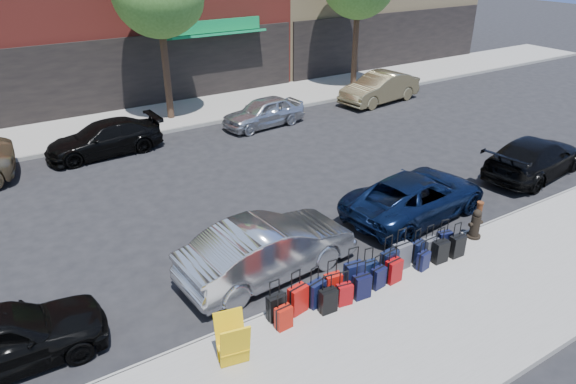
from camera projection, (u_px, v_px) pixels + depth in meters
ground at (267, 206)px, 15.85m from camera, size 120.00×120.00×0.00m
sidewalk_near at (421, 324)px, 10.89m from camera, size 60.00×4.00×0.15m
sidewalk_far at (157, 118)px, 23.38m from camera, size 60.00×4.00×0.15m
curb_near at (360, 277)px, 12.42m from camera, size 60.00×0.08×0.15m
curb_far at (173, 130)px, 21.86m from camera, size 60.00×0.08×0.15m
suitcase_front_0 at (276, 307)px, 10.82m from camera, size 0.40×0.22×0.96m
suitcase_front_1 at (298, 299)px, 11.02m from camera, size 0.46×0.31×1.03m
suitcase_front_2 at (316, 294)px, 11.23m from camera, size 0.44×0.30×0.98m
suitcase_front_3 at (333, 285)px, 11.52m from camera, size 0.41×0.26×0.94m
suitcase_front_4 at (354, 275)px, 11.79m from camera, size 0.47×0.30×1.05m
suitcase_front_5 at (369, 272)px, 11.98m from camera, size 0.40×0.26×0.92m
suitcase_front_6 at (389, 263)px, 12.23m from camera, size 0.46×0.29×1.05m
suitcase_front_7 at (402, 256)px, 12.51m from camera, size 0.45×0.25×1.07m
suitcase_front_8 at (418, 251)px, 12.79m from camera, size 0.40×0.26×0.89m
suitcase_front_9 at (430, 248)px, 12.90m from camera, size 0.39×0.22×0.92m
suitcase_front_10 at (444, 241)px, 13.21m from camera, size 0.40×0.27×0.89m
suitcase_back_0 at (284, 317)px, 10.58m from camera, size 0.36×0.22×0.84m
suitcase_back_2 at (328, 301)px, 11.04m from camera, size 0.39×0.25×0.91m
suitcase_back_3 at (344, 294)px, 11.28m from camera, size 0.38×0.26×0.83m
suitcase_back_4 at (362, 286)px, 11.48m from camera, size 0.41×0.27×0.94m
suitcase_back_5 at (378, 277)px, 11.83m from camera, size 0.38×0.25×0.84m
suitcase_back_6 at (394, 271)px, 12.02m from camera, size 0.41×0.26×0.93m
suitcase_back_8 at (423, 261)px, 12.49m from camera, size 0.35×0.24×0.77m
suitcase_back_9 at (440, 252)px, 12.75m from camera, size 0.41×0.25×0.94m
suitcase_back_10 at (457, 246)px, 12.98m from camera, size 0.40×0.24×0.94m
fire_hydrant at (475, 225)px, 13.77m from camera, size 0.43×0.38×0.84m
bollard at (478, 218)px, 13.85m from camera, size 0.18×0.18×0.98m
display_rack at (233, 341)px, 9.62m from camera, size 0.68×0.72×1.02m
car_near_0 at (1, 339)px, 9.67m from camera, size 3.86×1.66×1.30m
car_near_1 at (268, 249)px, 12.33m from camera, size 4.56×1.89×1.47m
car_near_2 at (416, 196)px, 15.04m from camera, size 4.93×2.67×1.31m
car_near_3 at (535, 157)px, 17.65m from camera, size 4.82×2.46×1.34m
car_far_1 at (104, 138)px, 19.41m from camera, size 4.39×1.95×1.25m
car_far_2 at (264, 112)px, 22.32m from camera, size 3.85×1.84×1.27m
car_far_3 at (380, 88)px, 25.55m from camera, size 4.60×2.10×1.46m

